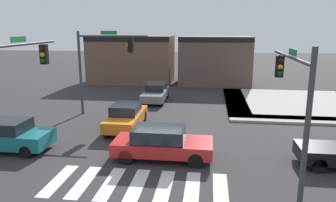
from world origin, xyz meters
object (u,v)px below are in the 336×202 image
object	(u,v)px
traffic_signal_northwest	(103,57)
car_red	(162,143)
car_teal	(7,135)
traffic_signal_southwest	(16,76)
car_gray	(156,92)
car_orange	(126,117)
traffic_signal_southeast	(292,89)

from	to	relation	value
traffic_signal_northwest	car_red	size ratio (longest dim) A/B	1.25
traffic_signal_northwest	car_teal	bearing A→B (deg)	-110.92
traffic_signal_northwest	car_red	xyz separation A→B (m)	(4.98, -6.98, -3.19)
traffic_signal_southwest	car_red	distance (m)	6.86
car_gray	car_teal	xyz separation A→B (m)	(-5.44, -11.44, 0.03)
traffic_signal_southwest	car_gray	world-z (taller)	traffic_signal_southwest
car_orange	traffic_signal_southeast	bearing A→B (deg)	54.62
car_red	car_orange	size ratio (longest dim) A/B	1.04
car_gray	traffic_signal_southeast	bearing A→B (deg)	29.36
traffic_signal_southwest	car_red	size ratio (longest dim) A/B	1.26
car_red	car_gray	size ratio (longest dim) A/B	1.04
car_red	car_gray	xyz separation A→B (m)	(-2.19, 11.47, -0.04)
traffic_signal_southeast	car_red	world-z (taller)	traffic_signal_southeast
car_gray	car_teal	size ratio (longest dim) A/B	1.02
traffic_signal_southeast	car_orange	bearing A→B (deg)	54.62
car_gray	car_red	bearing A→B (deg)	10.82
car_gray	car_teal	world-z (taller)	car_teal
car_gray	car_orange	world-z (taller)	car_orange
traffic_signal_southwest	car_red	xyz separation A→B (m)	(5.92, 1.41, -3.18)
traffic_signal_southwest	traffic_signal_southeast	bearing A→B (deg)	-90.82
traffic_signal_northwest	traffic_signal_southeast	world-z (taller)	traffic_signal_northwest
car_red	car_orange	bearing A→B (deg)	-55.92
car_teal	car_orange	bearing A→B (deg)	-141.10
traffic_signal_northwest	traffic_signal_southeast	size ratio (longest dim) A/B	0.96
traffic_signal_southwest	car_orange	bearing A→B (deg)	-30.61
traffic_signal_northwest	traffic_signal_southeast	bearing A→B (deg)	-40.20
traffic_signal_southwest	traffic_signal_southeast	distance (m)	11.06
traffic_signal_southeast	car_red	distance (m)	6.13
car_gray	car_orange	distance (m)	7.48
traffic_signal_southeast	car_gray	distance (m)	15.26
car_red	car_gray	distance (m)	11.68
car_gray	car_orange	size ratio (longest dim) A/B	1.00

